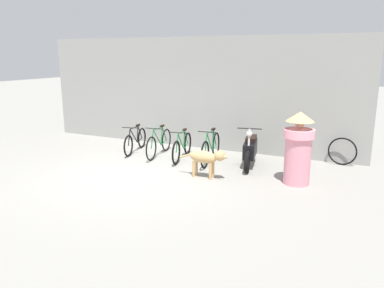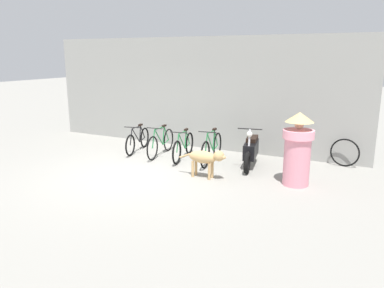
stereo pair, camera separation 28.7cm
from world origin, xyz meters
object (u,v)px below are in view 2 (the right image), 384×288
Objects in this scene: bicycle_1 at (161,143)px; spare_tire_left at (345,153)px; bicycle_3 at (212,149)px; person_in_robes at (298,148)px; motorcycle at (251,150)px; stray_dog at (206,158)px; bicycle_0 at (138,140)px; bicycle_2 at (183,147)px.

bicycle_1 is 2.42× the size of spare_tire_left.
bicycle_3 is 1.11× the size of person_in_robes.
motorcycle is 2.34m from spare_tire_left.
bicycle_3 is at bearing -91.01° from motorcycle.
person_in_robes reaches higher than stray_dog.
motorcycle is 1.15× the size of person_in_robes.
bicycle_0 is at bearing -101.46° from bicycle_1.
bicycle_2 reaches higher than spare_tire_left.
person_in_robes is (3.11, -0.70, 0.47)m from bicycle_2.
bicycle_3 is 2.46× the size of spare_tire_left.
bicycle_3 is (0.81, 0.03, 0.03)m from bicycle_2.
spare_tire_left is (2.10, 1.01, -0.05)m from motorcycle.
bicycle_2 reaches higher than bicycle_0.
bicycle_1 is 1.09× the size of person_in_robes.
motorcycle is 1.50m from stray_dog.
bicycle_2 is 2.35× the size of spare_tire_left.
bicycle_0 is at bearing -104.27° from bicycle_2.
spare_tire_left is at bearing 89.56° from bicycle_0.
motorcycle is at bearing 67.87° from stray_dog.
bicycle_1 is 0.95× the size of motorcycle.
bicycle_1 reaches higher than spare_tire_left.
motorcycle is (3.37, 0.07, 0.08)m from bicycle_0.
spare_tire_left is at bearing 104.16° from bicycle_3.
bicycle_3 is 3.32m from spare_tire_left.
person_in_robes reaches higher than bicycle_1.
stray_dog is 0.74× the size of person_in_robes.
bicycle_3 reaches higher than bicycle_1.
bicycle_0 is 5.58m from spare_tire_left.
bicycle_2 is at bearing -162.79° from spare_tire_left.
bicycle_3 reaches higher than bicycle_2.
bicycle_0 is at bearing -99.16° from bicycle_3.
person_in_robes is (2.30, -0.73, 0.44)m from bicycle_3.
bicycle_0 is 1.38× the size of stray_dog.
bicycle_1 is 2.30m from stray_dog.
bicycle_2 is 1.06× the size of person_in_robes.
bicycle_1 is at bearing 149.39° from stray_dog.
bicycle_2 is 1.82m from motorcycle.
motorcycle is (1.00, 0.17, 0.04)m from bicycle_3.
bicycle_2 is 3.22m from person_in_robes.
motorcycle is 2.55× the size of spare_tire_left.
spare_tire_left reaches higher than stray_dog.
stray_dog is 3.62m from spare_tire_left.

